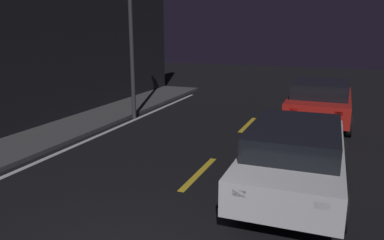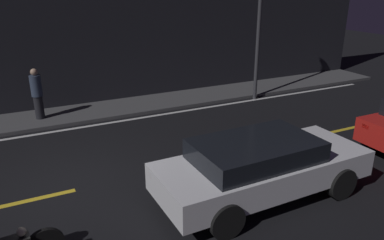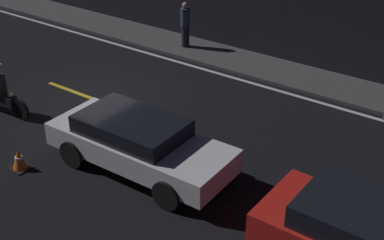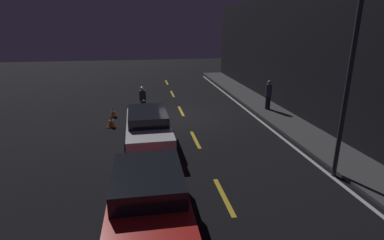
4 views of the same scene
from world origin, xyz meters
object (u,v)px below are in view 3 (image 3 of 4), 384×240
at_px(taxi_red, 369,239).
at_px(traffic_cone_mid, 19,160).
at_px(pedestrian, 185,24).
at_px(sedan_white, 138,142).

relative_size(taxi_red, traffic_cone_mid, 7.68).
bearing_deg(taxi_red, pedestrian, 143.27).
relative_size(taxi_red, pedestrian, 2.49).
bearing_deg(traffic_cone_mid, sedan_white, 36.49).
distance_m(sedan_white, pedestrian, 7.74).
distance_m(sedan_white, taxi_red, 5.51).
bearing_deg(taxi_red, sedan_white, 178.87).
distance_m(taxi_red, pedestrian, 11.52).
xyz_separation_m(taxi_red, pedestrian, (-9.18, 6.97, 0.17)).
xyz_separation_m(sedan_white, pedestrian, (-3.67, 6.81, 0.21)).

